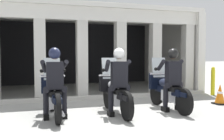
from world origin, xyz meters
TOP-DOWN VIEW (x-y plane):
  - ground_plane at (0.00, 3.00)m, footprint 80.00×80.00m
  - station_building at (0.37, 5.09)m, footprint 7.85×5.05m
  - kerb_strip at (0.37, 2.16)m, footprint 7.35×0.24m
  - motorcycle_left at (-1.45, 0.18)m, footprint 0.62×2.04m
  - police_officer_left at (-1.46, -0.10)m, footprint 0.63×0.61m
  - motorcycle_center at (0.00, 0.06)m, footprint 0.62×2.04m
  - police_officer_center at (0.00, -0.23)m, footprint 0.63×0.61m
  - motorcycle_right at (1.46, 0.12)m, footprint 0.62×2.04m
  - police_officer_right at (1.46, -0.17)m, footprint 0.63×0.61m
  - traffic_cone_flank at (3.25, 0.23)m, footprint 0.34×0.34m
  - bollard_kerbside at (4.22, 1.76)m, footprint 0.14×0.14m

SIDE VIEW (x-z plane):
  - ground_plane at x=0.00m, z-range 0.00..0.00m
  - kerb_strip at x=0.37m, z-range 0.00..0.12m
  - traffic_cone_flank at x=3.25m, z-range -0.01..0.58m
  - bollard_kerbside at x=4.22m, z-range 0.00..1.00m
  - motorcycle_left at x=-1.45m, z-range -0.17..1.17m
  - motorcycle_center at x=0.00m, z-range -0.17..1.17m
  - motorcycle_right at x=1.46m, z-range -0.17..1.17m
  - police_officer_left at x=-1.46m, z-range 0.15..1.73m
  - police_officer_center at x=0.00m, z-range 0.15..1.73m
  - police_officer_right at x=1.46m, z-range 0.15..1.73m
  - station_building at x=0.37m, z-range 0.38..3.53m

